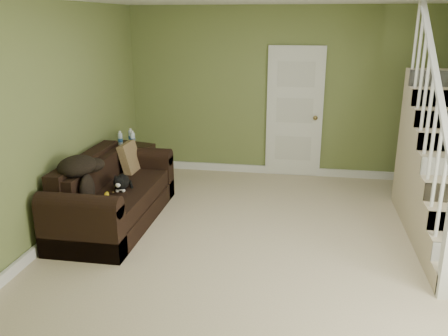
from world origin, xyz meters
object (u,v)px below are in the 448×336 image
at_px(sofa, 112,198).
at_px(side_table, 130,168).
at_px(banana, 106,195).
at_px(cat, 121,183).

height_order(sofa, side_table, side_table).
xyz_separation_m(side_table, banana, (0.26, -1.44, 0.13)).
bearing_deg(side_table, sofa, -80.64).
bearing_deg(cat, side_table, 95.20).
distance_m(sofa, side_table, 1.13).
xyz_separation_m(sofa, cat, (0.15, -0.06, 0.22)).
bearing_deg(side_table, banana, -79.56).
height_order(sofa, cat, sofa).
bearing_deg(banana, side_table, 83.80).
xyz_separation_m(side_table, cat, (0.34, -1.17, 0.20)).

